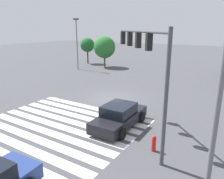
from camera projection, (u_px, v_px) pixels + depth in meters
name	position (u px, v px, depth m)	size (l,w,h in m)	color
ground_plane	(112.00, 99.00, 19.50)	(138.41, 138.41, 0.00)	#47474C
crosswalk_markings	(58.00, 126.00, 14.08)	(10.02, 8.20, 0.01)	silver
traffic_signal_mast	(144.00, 55.00, 11.40)	(5.14, 5.14, 6.15)	#47474C
car_0	(119.00, 116.00, 13.82)	(2.17, 4.56, 1.50)	black
street_light_pole_b	(77.00, 39.00, 32.03)	(0.80, 0.36, 7.40)	slate
tree_corner_b	(105.00, 47.00, 34.43)	(3.44, 3.44, 4.86)	brown
tree_corner_c	(87.00, 45.00, 37.91)	(2.44, 2.44, 4.46)	brown
fire_hydrant	(154.00, 143.00, 11.11)	(0.22, 0.22, 0.86)	red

